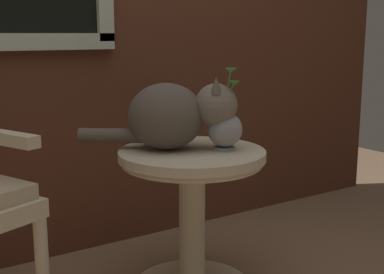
# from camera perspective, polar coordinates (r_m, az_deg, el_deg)

# --- Properties ---
(wicker_side_table) EXTENTS (0.55, 0.55, 0.57)m
(wicker_side_table) POSITION_cam_1_polar(r_m,az_deg,el_deg) (2.02, 0.00, -6.62)
(wicker_side_table) COLOR beige
(wicker_side_table) RESTS_ON ground_plane
(cat) EXTENTS (0.51, 0.41, 0.27)m
(cat) POSITION_cam_1_polar(r_m,az_deg,el_deg) (1.97, -1.98, 2.43)
(cat) COLOR brown
(cat) RESTS_ON wicker_side_table
(pewter_vase_with_ivy) EXTENTS (0.13, 0.13, 0.31)m
(pewter_vase_with_ivy) POSITION_cam_1_polar(r_m,az_deg,el_deg) (1.97, 3.58, 1.25)
(pewter_vase_with_ivy) COLOR #99999E
(pewter_vase_with_ivy) RESTS_ON wicker_side_table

